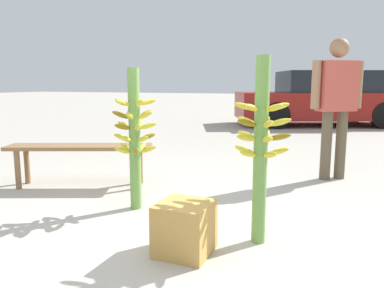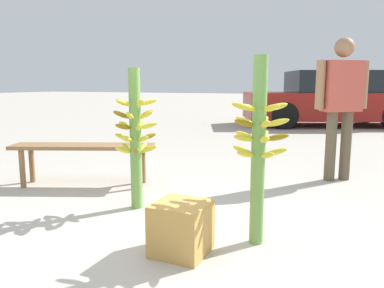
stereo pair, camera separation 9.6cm
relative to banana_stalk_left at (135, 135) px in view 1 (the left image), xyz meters
name	(u,v)px [view 1 (the left image)]	position (x,y,z in m)	size (l,w,h in m)	color
ground_plane	(173,236)	(0.59, -0.46, -0.68)	(80.00, 80.00, 0.00)	#B2AA9E
banana_stalk_left	(135,135)	(0.00, 0.00, 0.00)	(0.40, 0.41, 1.27)	#6B9E47
banana_stalk_center	(261,145)	(1.20, -0.31, 0.03)	(0.41, 0.41, 1.33)	#6B9E47
vendor_person	(336,97)	(1.63, 1.84, 0.30)	(0.59, 0.47, 1.65)	brown
market_bench	(80,152)	(-0.96, 0.42, -0.29)	(1.58, 0.91, 0.46)	olive
parked_car	(321,99)	(1.09, 8.03, 0.03)	(4.80, 3.43, 1.47)	maroon
produce_crate	(185,228)	(0.78, -0.68, -0.50)	(0.35, 0.35, 0.35)	#C69347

